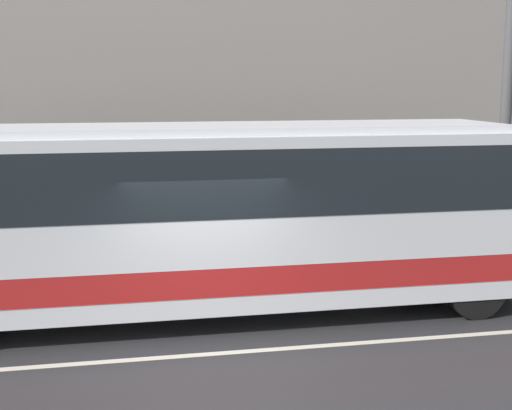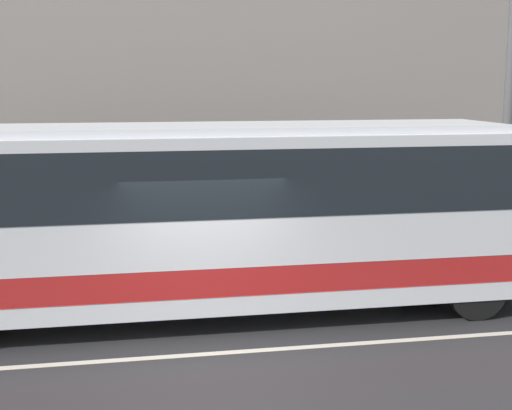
{
  "view_description": "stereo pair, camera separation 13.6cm",
  "coord_description": "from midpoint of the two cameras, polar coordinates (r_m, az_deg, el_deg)",
  "views": [
    {
      "loc": [
        -1.3,
        -9.87,
        3.95
      ],
      "look_at": [
        1.03,
        1.86,
        1.87
      ],
      "focal_mm": 50.0,
      "sensor_mm": 36.0,
      "label": 1
    },
    {
      "loc": [
        -1.17,
        -9.89,
        3.95
      ],
      "look_at": [
        1.03,
        1.86,
        1.87
      ],
      "focal_mm": 50.0,
      "sensor_mm": 36.0,
      "label": 2
    }
  ],
  "objects": [
    {
      "name": "lane_stripe",
      "position": [
        10.71,
        -3.91,
        -11.8
      ],
      "size": [
        54.0,
        0.14,
        0.01
      ],
      "color": "beige",
      "rests_on": "ground_plane"
    },
    {
      "name": "transit_bus",
      "position": [
        11.99,
        -5.25,
        -0.39
      ],
      "size": [
        12.44,
        2.53,
        3.24
      ],
      "color": "silver",
      "rests_on": "ground_plane"
    },
    {
      "name": "ground_plane",
      "position": [
        10.71,
        -3.91,
        -11.82
      ],
      "size": [
        60.0,
        60.0,
        0.0
      ],
      "primitive_type": "plane",
      "color": "#2D2D30"
    },
    {
      "name": "utility_pole_near",
      "position": [
        16.9,
        19.36,
        10.78
      ],
      "size": [
        0.25,
        0.25,
        8.45
      ],
      "color": "#4C4C4F",
      "rests_on": "sidewalk"
    },
    {
      "name": "sidewalk",
      "position": [
        15.84,
        -6.45,
        -4.36
      ],
      "size": [
        60.0,
        2.86,
        0.16
      ],
      "color": "gray",
      "rests_on": "ground_plane"
    },
    {
      "name": "building_facade",
      "position": [
        16.95,
        -7.23,
        12.67
      ],
      "size": [
        60.0,
        0.35,
        9.97
      ],
      "color": "gray",
      "rests_on": "ground_plane"
    },
    {
      "name": "pedestrian_waiting",
      "position": [
        16.39,
        1.42,
        -0.96
      ],
      "size": [
        0.36,
        0.36,
        1.56
      ],
      "color": "navy",
      "rests_on": "sidewalk"
    }
  ]
}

